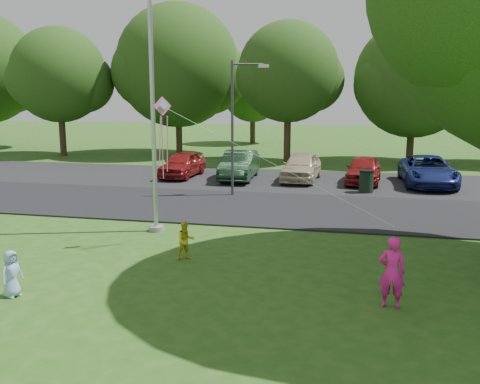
% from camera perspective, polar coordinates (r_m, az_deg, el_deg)
% --- Properties ---
extents(ground, '(120.00, 120.00, 0.00)m').
position_cam_1_polar(ground, '(12.11, -1.86, -11.08)').
color(ground, '#265315').
rests_on(ground, ground).
extents(park_road, '(60.00, 6.00, 0.06)m').
position_cam_1_polar(park_road, '(20.57, 4.33, -1.79)').
color(park_road, black).
rests_on(park_road, ground).
extents(parking_strip, '(42.00, 7.00, 0.06)m').
position_cam_1_polar(parking_strip, '(26.90, 6.30, 1.17)').
color(parking_strip, black).
rests_on(parking_strip, ground).
extents(flagpole, '(0.50, 0.50, 10.00)m').
position_cam_1_polar(flagpole, '(17.08, -9.31, 9.52)').
color(flagpole, '#B7BABF').
rests_on(flagpole, ground).
extents(street_lamp, '(1.51, 0.78, 5.71)m').
position_cam_1_polar(street_lamp, '(22.75, -0.26, 8.11)').
color(street_lamp, '#3F3F44').
rests_on(street_lamp, ground).
extents(trash_can, '(0.66, 0.66, 1.04)m').
position_cam_1_polar(trash_can, '(24.21, 13.33, 1.06)').
color(trash_can, black).
rests_on(trash_can, ground).
extents(tree_row, '(64.35, 11.94, 10.88)m').
position_cam_1_polar(tree_row, '(35.15, 10.73, 12.60)').
color(tree_row, '#332316').
rests_on(tree_row, ground).
extents(horizon_trees, '(77.46, 7.20, 7.02)m').
position_cam_1_polar(horizon_trees, '(44.77, 14.29, 10.24)').
color(horizon_trees, '#332316').
rests_on(horizon_trees, ground).
extents(parked_cars, '(14.29, 5.09, 1.42)m').
position_cam_1_polar(parked_cars, '(26.64, 8.32, 2.59)').
color(parked_cars, maroon).
rests_on(parked_cars, ground).
extents(woman, '(0.58, 0.39, 1.55)m').
position_cam_1_polar(woman, '(11.72, 15.90, -8.22)').
color(woman, '#EB1F90').
rests_on(woman, ground).
extents(child_yellow, '(0.65, 0.63, 1.05)m').
position_cam_1_polar(child_yellow, '(14.52, -5.82, -5.17)').
color(child_yellow, yellow).
rests_on(child_yellow, ground).
extents(child_blue, '(0.49, 0.60, 1.06)m').
position_cam_1_polar(child_blue, '(12.94, -23.19, -8.01)').
color(child_blue, '#95B2E4').
rests_on(child_blue, ground).
extents(kite, '(6.45, 3.59, 2.58)m').
position_cam_1_polar(kite, '(15.26, -7.64, 7.13)').
color(kite, pink).
rests_on(kite, ground).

